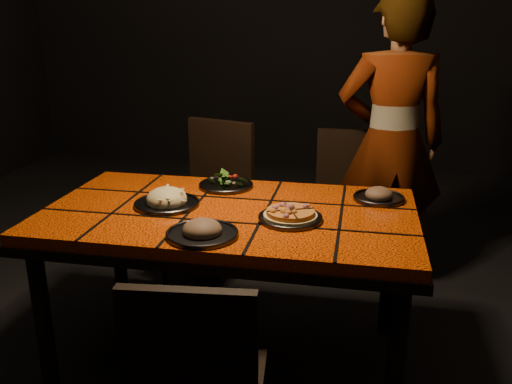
% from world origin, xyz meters
% --- Properties ---
extents(room_shell, '(6.04, 7.04, 3.08)m').
position_xyz_m(room_shell, '(0.00, 0.00, 1.50)').
color(room_shell, black).
rests_on(room_shell, ground).
extents(dining_table, '(1.62, 0.92, 0.75)m').
position_xyz_m(dining_table, '(0.00, 0.00, 0.67)').
color(dining_table, '#FF4E08').
rests_on(dining_table, ground).
extents(chair_near, '(0.43, 0.43, 0.86)m').
position_xyz_m(chair_near, '(0.10, -0.83, 0.49)').
color(chair_near, black).
rests_on(chair_near, ground).
extents(chair_far_left, '(0.54, 0.54, 0.96)m').
position_xyz_m(chair_far_left, '(-0.31, 0.81, 0.55)').
color(chair_far_left, black).
rests_on(chair_far_left, ground).
extents(chair_far_right, '(0.41, 0.41, 0.89)m').
position_xyz_m(chair_far_right, '(0.48, 1.06, 0.51)').
color(chair_far_right, black).
rests_on(chair_far_right, ground).
extents(diner, '(0.68, 0.50, 1.71)m').
position_xyz_m(diner, '(0.72, 0.97, 0.86)').
color(diner, brown).
rests_on(diner, ground).
extents(plate_pizza, '(0.29, 0.29, 0.04)m').
position_xyz_m(plate_pizza, '(0.28, -0.08, 0.77)').
color(plate_pizza, '#3C3C42').
rests_on(plate_pizza, dining_table).
extents(plate_pasta, '(0.29, 0.29, 0.09)m').
position_xyz_m(plate_pasta, '(-0.28, -0.00, 0.77)').
color(plate_pasta, '#3C3C42').
rests_on(plate_pasta, dining_table).
extents(plate_salad, '(0.27, 0.27, 0.07)m').
position_xyz_m(plate_salad, '(-0.09, 0.31, 0.78)').
color(plate_salad, '#3C3C42').
rests_on(plate_salad, dining_table).
extents(plate_mushroom_a, '(0.28, 0.28, 0.09)m').
position_xyz_m(plate_mushroom_a, '(-0.03, -0.31, 0.77)').
color(plate_mushroom_a, '#3C3C42').
rests_on(plate_mushroom_a, dining_table).
extents(plate_mushroom_b, '(0.23, 0.23, 0.08)m').
position_xyz_m(plate_mushroom_b, '(0.64, 0.26, 0.77)').
color(plate_mushroom_b, '#3C3C42').
rests_on(plate_mushroom_b, dining_table).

